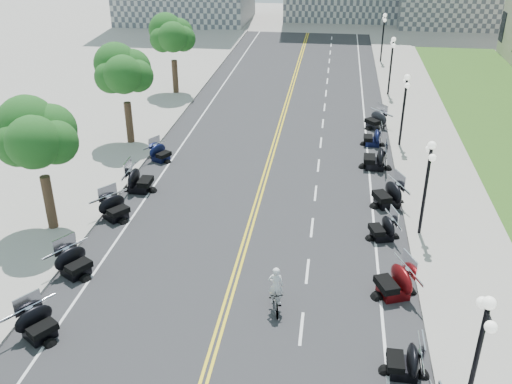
{
  "coord_description": "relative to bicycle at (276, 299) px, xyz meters",
  "views": [
    {
      "loc": [
        3.88,
        -21.75,
        14.91
      ],
      "look_at": [
        0.3,
        3.73,
        2.0
      ],
      "focal_mm": 40.0,
      "sensor_mm": 36.0,
      "label": 1
    }
  ],
  "objects": [
    {
      "name": "lane_dash_6",
      "position": [
        1.15,
        2.97,
        -0.53
      ],
      "size": [
        0.12,
        2.0,
        0.0
      ],
      "primitive_type": "cube",
      "color": "white",
      "rests_on": "road"
    },
    {
      "name": "sidewalk_south",
      "position": [
        -12.55,
        12.97,
        -0.47
      ],
      "size": [
        5.0,
        90.0,
        0.15
      ],
      "primitive_type": "cube",
      "color": "#9E9991",
      "rests_on": "ground"
    },
    {
      "name": "motorcycle_s_5",
      "position": [
        -9.22,
        1.28,
        0.17
      ],
      "size": [
        2.8,
        2.8,
        1.42
      ],
      "primitive_type": null,
      "rotation": [
        0.0,
        0.0,
        1.01
      ],
      "color": "black",
      "rests_on": "road"
    },
    {
      "name": "street_lamp_3",
      "position": [
        6.55,
        18.97,
        2.06
      ],
      "size": [
        0.5,
        1.2,
        4.9
      ],
      "primitive_type": null,
      "color": "black",
      "rests_on": "sidewalk_north"
    },
    {
      "name": "ground",
      "position": [
        -2.05,
        2.97,
        -0.54
      ],
      "size": [
        160.0,
        160.0,
        0.0
      ],
      "primitive_type": "plane",
      "color": "gray"
    },
    {
      "name": "lane_dash_12",
      "position": [
        1.15,
        26.97,
        -0.53
      ],
      "size": [
        0.12,
        2.0,
        0.0
      ],
      "primitive_type": "cube",
      "color": "white",
      "rests_on": "road"
    },
    {
      "name": "lane_dash_11",
      "position": [
        1.15,
        22.97,
        -0.53
      ],
      "size": [
        0.12,
        2.0,
        0.0
      ],
      "primitive_type": "cube",
      "color": "white",
      "rests_on": "road"
    },
    {
      "name": "bicycle",
      "position": [
        0.0,
        0.0,
        0.0
      ],
      "size": [
        0.9,
        1.88,
        1.09
      ],
      "primitive_type": "imported",
      "rotation": [
        0.0,
        0.0,
        0.22
      ],
      "color": "#A51414",
      "rests_on": "road"
    },
    {
      "name": "lane_dash_7",
      "position": [
        1.15,
        6.97,
        -0.53
      ],
      "size": [
        0.12,
        2.0,
        0.0
      ],
      "primitive_type": "cube",
      "color": "white",
      "rests_on": "road"
    },
    {
      "name": "lane_dash_10",
      "position": [
        1.15,
        18.97,
        -0.53
      ],
      "size": [
        0.12,
        2.0,
        0.0
      ],
      "primitive_type": "cube",
      "color": "white",
      "rests_on": "road"
    },
    {
      "name": "street_lamp_2",
      "position": [
        6.55,
        6.97,
        2.06
      ],
      "size": [
        0.5,
        1.2,
        4.9
      ],
      "primitive_type": null,
      "color": "black",
      "rests_on": "sidewalk_north"
    },
    {
      "name": "motorcycle_n_4",
      "position": [
        4.89,
        -2.94,
        0.12
      ],
      "size": [
        1.91,
        1.91,
        1.32
      ],
      "primitive_type": null,
      "rotation": [
        0.0,
        0.0,
        -1.59
      ],
      "color": "black",
      "rests_on": "road"
    },
    {
      "name": "lane_dash_8",
      "position": [
        1.15,
        10.97,
        -0.53
      ],
      "size": [
        0.12,
        2.0,
        0.0
      ],
      "primitive_type": "cube",
      "color": "white",
      "rests_on": "road"
    },
    {
      "name": "motorcycle_s_7",
      "position": [
        -9.04,
        9.87,
        0.22
      ],
      "size": [
        2.21,
        2.21,
        1.53
      ],
      "primitive_type": null,
      "rotation": [
        0.0,
        0.0,
        1.58
      ],
      "color": "black",
      "rests_on": "road"
    },
    {
      "name": "centerline_yellow_a",
      "position": [
        -2.17,
        12.97,
        -0.53
      ],
      "size": [
        0.12,
        90.0,
        0.0
      ],
      "primitive_type": "cube",
      "color": "yellow",
      "rests_on": "road"
    },
    {
      "name": "motorcycle_n_7",
      "position": [
        5.14,
        9.98,
        0.23
      ],
      "size": [
        2.9,
        2.9,
        1.55
      ],
      "primitive_type": null,
      "rotation": [
        0.0,
        0.0,
        -1.17
      ],
      "color": "black",
      "rests_on": "road"
    },
    {
      "name": "centerline_yellow_b",
      "position": [
        -1.93,
        12.97,
        -0.53
      ],
      "size": [
        0.12,
        90.0,
        0.0
      ],
      "primitive_type": "cube",
      "color": "yellow",
      "rests_on": "road"
    },
    {
      "name": "tree_4",
      "position": [
        -12.05,
        28.97,
        4.21
      ],
      "size": [
        4.8,
        4.8,
        9.2
      ],
      "primitive_type": null,
      "color": "#235619",
      "rests_on": "sidewalk_south"
    },
    {
      "name": "motorcycle_n_5",
      "position": [
        4.87,
        1.69,
        0.22
      ],
      "size": [
        2.86,
        2.86,
        1.53
      ],
      "primitive_type": null,
      "rotation": [
        0.0,
        0.0,
        -1.18
      ],
      "color": "#590A0C",
      "rests_on": "road"
    },
    {
      "name": "edge_line_north",
      "position": [
        4.35,
        12.97,
        -0.53
      ],
      "size": [
        0.12,
        90.0,
        0.0
      ],
      "primitive_type": "cube",
      "color": "white",
      "rests_on": "road"
    },
    {
      "name": "lane_dash_13",
      "position": [
        1.15,
        30.97,
        -0.53
      ],
      "size": [
        0.12,
        2.0,
        0.0
      ],
      "primitive_type": "cube",
      "color": "white",
      "rests_on": "road"
    },
    {
      "name": "motorcycle_s_8",
      "position": [
        -9.11,
        14.34,
        0.08
      ],
      "size": [
        2.4,
        2.4,
        1.24
      ],
      "primitive_type": null,
      "rotation": [
        0.0,
        0.0,
        1.08
      ],
      "color": "black",
      "rests_on": "road"
    },
    {
      "name": "edge_line_south",
      "position": [
        -8.45,
        12.97,
        -0.53
      ],
      "size": [
        0.12,
        90.0,
        0.0
      ],
      "primitive_type": "cube",
      "color": "white",
      "rests_on": "road"
    },
    {
      "name": "road",
      "position": [
        -2.05,
        12.97,
        -0.54
      ],
      "size": [
        16.0,
        90.0,
        0.01
      ],
      "primitive_type": "cube",
      "color": "#333335",
      "rests_on": "ground"
    },
    {
      "name": "motorcycle_n_8",
      "position": [
        4.69,
        15.04,
        0.24
      ],
      "size": [
        2.3,
        2.3,
        1.56
      ],
      "primitive_type": null,
      "rotation": [
        0.0,
        0.0,
        -1.6
      ],
      "color": "black",
      "rests_on": "road"
    },
    {
      "name": "cyclist_rider",
      "position": [
        0.0,
        0.0,
        1.41
      ],
      "size": [
        0.63,
        0.42,
        1.74
      ],
      "primitive_type": "imported",
      "rotation": [
        0.0,
        0.0,
        3.14
      ],
      "color": "white",
      "rests_on": "bicycle"
    },
    {
      "name": "street_lamp_1",
      "position": [
        6.55,
        -5.03,
        2.06
      ],
      "size": [
        0.5,
        1.2,
        4.9
      ],
      "primitive_type": null,
      "color": "black",
      "rests_on": "sidewalk_north"
    },
    {
      "name": "lane_dash_19",
      "position": [
        1.15,
        54.97,
        -0.53
      ],
      "size": [
        0.12,
        2.0,
        0.0
      ],
      "primitive_type": "cube",
      "color": "white",
      "rests_on": "road"
    },
    {
      "name": "lane_dash_9",
      "position": [
        1.15,
        14.97,
        -0.53
      ],
      "size": [
        0.12,
        2.0,
        0.0
      ],
      "primitive_type": "cube",
      "color": "white",
      "rests_on": "road"
    },
    {
      "name": "tree_2",
      "position": [
        -12.05,
        4.97,
        4.21
      ],
      "size": [
        4.8,
        4.8,
        9.2
      ],
      "primitive_type": null,
      "color": "#235619",
      "rests_on": "sidewalk_south"
    },
    {
      "name": "lane_dash_16",
      "position": [
        1.15,
        42.97,
        -0.53
      ],
      "size": [
        0.12,
        2.0,
        0.0
      ],
      "primitive_type": "cube",
      "color": "white",
      "rests_on": "road"
    },
    {
      "name": "motorcycle_n_10",
      "position": [
        5.07,
        22.57,
        0.16
      ],
      "size": [
        2.85,
        2.85,
        1.41
      ],
      "primitive_type": null,
      "rotation": [
        0.0,
        0.0,
        -0.87
      ],
      "color": "black",
      "rests_on": "road"
    },
    {
      "name": "tree_3",
      "position": [
        -12.05,
        16.97,
        4.21
      ],
      "size": [
        4.8,
        4.8,
        9.2
      ],
      "primitive_type": null,
      "color": "#235619",
      "rests_on": "sidewalk_south"
    },
    {
      "name": "lane_dash_18",
      "position": [
        1.15,
        50.97,
        -0.53
      ],
      "size": [
        0.12,
        2.0,
        0.0
      ],
      "primitive_type": "cube",
      "color": "white",
      "rests_on": "road"
    },
    {
      "name": "street_lamp_4",
      "position": [
        6.55,
        30.97,
        2.06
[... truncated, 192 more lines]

